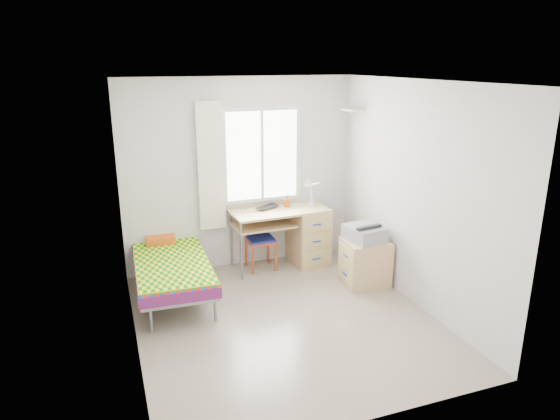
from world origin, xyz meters
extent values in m
plane|color=#BCAD93|center=(0.00, 0.00, 0.00)|extent=(3.50, 3.50, 0.00)
plane|color=white|center=(0.00, 0.00, 2.60)|extent=(3.50, 3.50, 0.00)
plane|color=silver|center=(0.00, 1.75, 1.30)|extent=(3.20, 0.00, 3.20)
plane|color=silver|center=(-1.60, 0.00, 1.30)|extent=(0.00, 3.50, 3.50)
plane|color=silver|center=(1.60, 0.00, 1.30)|extent=(0.00, 3.50, 3.50)
cube|color=white|center=(0.30, 1.73, 1.55)|extent=(1.10, 0.04, 1.30)
cube|color=white|center=(0.30, 1.72, 1.55)|extent=(1.00, 0.02, 1.20)
cube|color=white|center=(0.30, 1.72, 1.55)|extent=(0.04, 0.02, 1.20)
cube|color=white|center=(-0.42, 1.68, 1.45)|extent=(0.35, 0.05, 1.70)
cube|color=white|center=(1.49, 1.40, 2.15)|extent=(0.20, 0.32, 0.03)
cube|color=gray|center=(-1.09, 1.08, 0.32)|extent=(0.90, 1.89, 0.06)
cube|color=red|center=(-1.09, 1.08, 0.39)|extent=(0.94, 1.91, 0.13)
cube|color=yellow|center=(-1.09, 1.06, 0.47)|extent=(0.92, 1.79, 0.03)
cube|color=#D8C271|center=(-1.09, 1.98, 0.56)|extent=(0.90, 0.08, 0.51)
cube|color=#D05117|center=(-1.14, 1.71, 0.53)|extent=(0.38, 0.33, 0.09)
cylinder|color=gray|center=(-1.43, 0.25, 0.15)|extent=(0.04, 0.04, 0.30)
cylinder|color=gray|center=(-0.74, 1.91, 0.15)|extent=(0.04, 0.04, 0.30)
cube|color=#D8C271|center=(0.46, 1.47, 0.82)|extent=(1.36, 0.67, 0.03)
cube|color=tan|center=(0.89, 1.47, 0.40)|extent=(0.49, 0.61, 0.80)
cube|color=tan|center=(0.22, 1.47, 0.64)|extent=(0.84, 0.61, 0.02)
cylinder|color=gray|center=(-0.16, 1.21, 0.40)|extent=(0.03, 0.03, 0.80)
cylinder|color=gray|center=(-0.16, 1.72, 0.40)|extent=(0.03, 0.03, 0.80)
cube|color=#AC3D21|center=(0.19, 1.48, 0.41)|extent=(0.37, 0.37, 0.04)
cube|color=navy|center=(0.19, 1.48, 0.44)|extent=(0.35, 0.35, 0.04)
cube|color=#AC3D21|center=(0.19, 1.65, 0.66)|extent=(0.33, 0.03, 0.36)
cylinder|color=#AC3D21|center=(0.03, 1.32, 0.20)|extent=(0.03, 0.03, 0.41)
cylinder|color=#AC3D21|center=(0.35, 1.65, 0.42)|extent=(0.04, 0.04, 0.83)
cube|color=tan|center=(1.30, 0.53, 0.30)|extent=(0.57, 0.52, 0.60)
cube|color=#D8C271|center=(1.02, 0.53, 0.44)|extent=(0.04, 0.45, 0.22)
cube|color=#D8C271|center=(1.02, 0.53, 0.19)|extent=(0.04, 0.45, 0.22)
cube|color=#A4A5AC|center=(1.28, 0.55, 0.69)|extent=(0.47, 0.52, 0.19)
cube|color=black|center=(1.28, 0.55, 0.79)|extent=(0.37, 0.42, 0.02)
imported|color=black|center=(0.36, 1.55, 0.84)|extent=(0.44, 0.39, 0.03)
cylinder|color=#D05117|center=(0.61, 1.58, 0.88)|extent=(0.09, 0.09, 0.11)
cylinder|color=white|center=(0.95, 1.52, 0.85)|extent=(0.11, 0.11, 0.03)
cylinder|color=white|center=(0.95, 1.52, 1.00)|extent=(0.02, 0.13, 0.29)
cylinder|color=white|center=(0.93, 1.44, 1.15)|extent=(0.14, 0.26, 0.12)
cone|color=white|center=(0.85, 1.34, 1.19)|extent=(0.15, 0.17, 0.14)
imported|color=gray|center=(0.29, 1.45, 0.59)|extent=(0.25, 0.29, 0.02)
camera|label=1|loc=(-1.75, -4.68, 2.80)|focal=32.00mm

